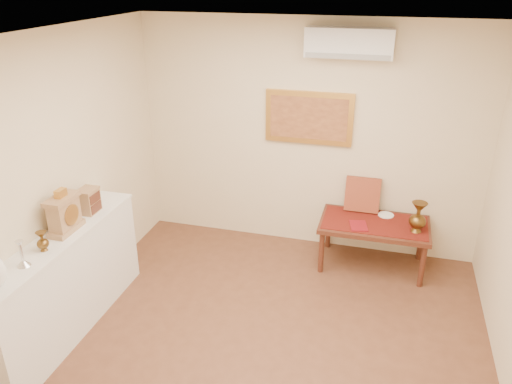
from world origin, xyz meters
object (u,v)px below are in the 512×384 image
(wooden_chest, at_px, (89,201))
(low_table, at_px, (374,228))
(brass_urn_tall, at_px, (418,214))
(display_ledge, at_px, (66,284))
(mantel_clock, at_px, (64,214))

(wooden_chest, distance_m, low_table, 3.06)
(brass_urn_tall, xyz_separation_m, display_ledge, (-3.11, -1.79, -0.27))
(display_ledge, distance_m, mantel_clock, 0.68)
(wooden_chest, bearing_deg, display_ledge, -89.67)
(wooden_chest, xyz_separation_m, low_table, (2.68, 1.35, -0.62))
(display_ledge, bearing_deg, wooden_chest, 90.33)
(display_ledge, distance_m, wooden_chest, 0.81)
(brass_urn_tall, height_order, display_ledge, display_ledge)
(display_ledge, relative_size, wooden_chest, 8.28)
(mantel_clock, distance_m, wooden_chest, 0.40)
(display_ledge, xyz_separation_m, wooden_chest, (-0.00, 0.53, 0.61))
(display_ledge, distance_m, low_table, 3.27)
(brass_urn_tall, relative_size, low_table, 0.34)
(display_ledge, relative_size, mantel_clock, 4.93)
(low_table, bearing_deg, display_ledge, -144.90)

